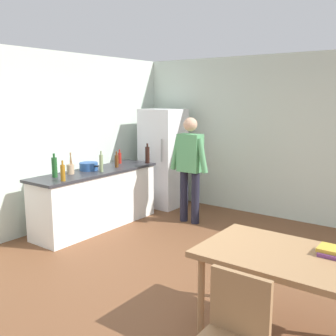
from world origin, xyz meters
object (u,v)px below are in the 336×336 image
(bottle_vinegar_tall, at_px, (101,163))
(bottle_beer_brown, at_px, (117,161))
(bottle_wine_green, at_px, (54,167))
(book_stack, at_px, (335,252))
(cooking_pot, at_px, (89,166))
(refrigerator, at_px, (163,158))
(bottle_wine_dark, at_px, (147,155))
(bottle_oil_amber, at_px, (63,173))
(dining_table, at_px, (286,263))
(person, at_px, (190,163))
(utensil_jar, at_px, (70,169))
(chair, at_px, (231,335))
(bottle_sauce_red, at_px, (120,158))

(bottle_vinegar_tall, bearing_deg, bottle_beer_brown, 101.86)
(bottle_beer_brown, distance_m, bottle_wine_green, 1.10)
(bottle_beer_brown, relative_size, book_stack, 1.03)
(cooking_pot, height_order, bottle_beer_brown, bottle_beer_brown)
(refrigerator, xyz_separation_m, bottle_vinegar_tall, (0.07, -1.64, 0.14))
(bottle_wine_dark, bearing_deg, bottle_oil_amber, -89.88)
(dining_table, bearing_deg, bottle_vinegar_tall, 161.78)
(bottle_beer_brown, xyz_separation_m, bottle_oil_amber, (0.15, -1.19, 0.01))
(cooking_pot, bearing_deg, person, 43.63)
(utensil_jar, xyz_separation_m, book_stack, (3.81, -0.49, -0.20))
(dining_table, distance_m, bottle_wine_green, 3.52)
(person, relative_size, bottle_beer_brown, 6.54)
(bottle_beer_brown, bearing_deg, refrigerator, 88.91)
(bottle_wine_green, bearing_deg, refrigerator, 85.60)
(dining_table, relative_size, chair, 1.54)
(bottle_beer_brown, bearing_deg, person, 34.04)
(bottle_wine_dark, bearing_deg, cooking_pot, -106.92)
(bottle_oil_amber, distance_m, bottle_wine_dark, 1.80)
(utensil_jar, bearing_deg, bottle_wine_green, -88.90)
(dining_table, height_order, utensil_jar, utensil_jar)
(dining_table, bearing_deg, bottle_sauce_red, 153.16)
(dining_table, distance_m, utensil_jar, 3.56)
(dining_table, height_order, book_stack, book_stack)
(bottle_beer_brown, bearing_deg, book_stack, -19.62)
(refrigerator, distance_m, cooking_pot, 1.66)
(cooking_pot, bearing_deg, bottle_sauce_red, 93.37)
(chair, xyz_separation_m, bottle_sauce_red, (-3.54, 2.76, 0.46))
(bottle_oil_amber, height_order, bottle_wine_dark, bottle_wine_dark)
(bottle_vinegar_tall, relative_size, bottle_sauce_red, 1.33)
(bottle_beer_brown, relative_size, bottle_wine_green, 0.76)
(chair, height_order, cooking_pot, cooking_pot)
(bottle_sauce_red, bearing_deg, bottle_beer_brown, -54.26)
(cooking_pot, xyz_separation_m, bottle_oil_amber, (0.32, -0.76, 0.06))
(bottle_sauce_red, height_order, book_stack, bottle_sauce_red)
(cooking_pot, relative_size, utensil_jar, 1.25)
(person, xyz_separation_m, bottle_sauce_red, (-1.19, -0.35, 0.02))
(bottle_wine_green, relative_size, bottle_wine_dark, 1.00)
(refrigerator, bearing_deg, chair, -48.03)
(book_stack, bearing_deg, bottle_vinegar_tall, 166.17)
(cooking_pot, height_order, bottle_wine_green, bottle_wine_green)
(chair, relative_size, bottle_beer_brown, 3.50)
(bottle_vinegar_tall, bearing_deg, bottle_wine_dark, 87.01)
(chair, height_order, bottle_wine_green, bottle_wine_green)
(refrigerator, height_order, bottle_beer_brown, refrigerator)
(refrigerator, height_order, utensil_jar, refrigerator)
(person, bearing_deg, bottle_vinegar_tall, -129.25)
(person, height_order, cooking_pot, person)
(cooking_pot, distance_m, bottle_sauce_red, 0.74)
(book_stack, bearing_deg, bottle_sauce_red, 157.47)
(chair, bearing_deg, bottle_vinegar_tall, 136.13)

